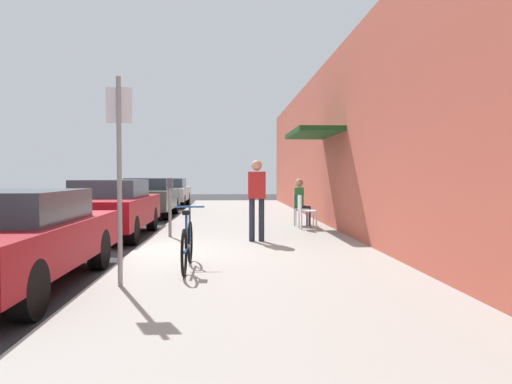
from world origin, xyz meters
TOP-DOWN VIEW (x-y plane):
  - ground_plane at (0.00, 0.00)m, footprint 60.00×60.00m
  - sidewalk_slab at (2.25, 2.00)m, footprint 4.50×32.00m
  - building_facade at (4.64, 2.01)m, footprint 1.40×32.00m
  - parked_car_0 at (-1.10, -2.36)m, footprint 1.80×4.40m
  - parked_car_1 at (-1.10, 3.04)m, footprint 1.80×4.40m
  - parked_car_2 at (-1.10, 8.89)m, footprint 1.80×4.40m
  - parked_car_3 at (-1.10, 14.84)m, footprint 1.80×4.40m
  - parking_meter at (0.45, 2.09)m, footprint 0.12×0.10m
  - street_sign at (0.40, -2.73)m, footprint 0.32×0.06m
  - bicycle_0 at (1.15, -1.73)m, footprint 0.46×1.71m
  - cafe_chair_0 at (3.72, 3.45)m, footprint 0.45×0.45m
  - cafe_chair_1 at (3.72, 4.39)m, footprint 0.53×0.53m
  - seated_patron_1 at (3.78, 4.38)m, footprint 0.49×0.44m
  - pedestrian_standing at (2.35, 1.22)m, footprint 0.36×0.22m

SIDE VIEW (x-z plane):
  - ground_plane at x=0.00m, z-range 0.00..0.00m
  - sidewalk_slab at x=2.25m, z-range 0.00..0.12m
  - bicycle_0 at x=1.15m, z-range 0.03..0.93m
  - cafe_chair_0 at x=3.72m, z-range 0.19..1.06m
  - cafe_chair_1 at x=3.72m, z-range 0.19..1.06m
  - parked_car_0 at x=-1.10m, z-range 0.04..1.34m
  - parked_car_3 at x=-1.10m, z-range 0.03..1.40m
  - parked_car_1 at x=-1.10m, z-range 0.04..1.43m
  - parked_car_2 at x=-1.10m, z-range 0.04..1.44m
  - seated_patron_1 at x=3.78m, z-range 0.17..1.46m
  - parking_meter at x=0.45m, z-range 0.23..1.55m
  - pedestrian_standing at x=2.35m, z-range 0.27..1.97m
  - street_sign at x=0.40m, z-range 0.34..2.94m
  - building_facade at x=4.64m, z-range 0.00..4.69m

